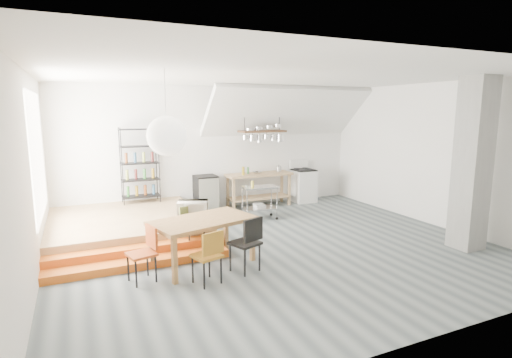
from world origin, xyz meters
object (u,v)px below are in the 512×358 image
dining_table (203,224)px  mini_fridge (206,194)px  stove (303,185)px  rolling_cart (260,198)px

dining_table → mini_fridge: bearing=56.6°
stove → rolling_cart: size_ratio=1.38×
stove → mini_fridge: stove is taller
rolling_cart → dining_table: bearing=-126.9°
dining_table → rolling_cart: bearing=31.5°
rolling_cart → mini_fridge: (-0.95, 1.24, -0.05)m
stove → dining_table: 5.27m
dining_table → stove: bearing=25.1°
stove → dining_table: (-4.01, -3.41, 0.23)m
mini_fridge → stove: bearing=-0.9°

